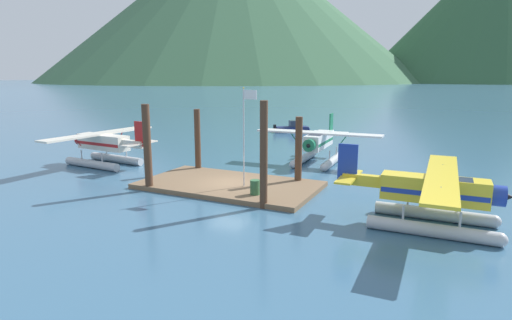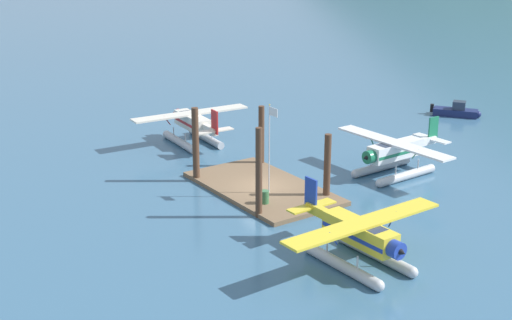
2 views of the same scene
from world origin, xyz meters
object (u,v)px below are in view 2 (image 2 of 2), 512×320
(seaplane_white_bow_right, at_px, (395,155))
(boat_navy_open_north, at_px, (457,111))
(seaplane_yellow_stbd_aft, at_px, (360,239))
(seaplane_cream_port_fwd, at_px, (192,126))
(fuel_drum, at_px, (265,197))
(flagpole, at_px, (270,139))

(seaplane_white_bow_right, relative_size, boat_navy_open_north, 2.42)
(seaplane_white_bow_right, distance_m, boat_navy_open_north, 19.80)
(seaplane_yellow_stbd_aft, distance_m, boat_navy_open_north, 35.16)
(seaplane_cream_port_fwd, height_order, boat_navy_open_north, seaplane_cream_port_fwd)
(fuel_drum, relative_size, seaplane_white_bow_right, 0.08)
(seaplane_cream_port_fwd, relative_size, seaplane_white_bow_right, 1.00)
(fuel_drum, bearing_deg, seaplane_cream_port_fwd, 167.79)
(flagpole, distance_m, seaplane_yellow_stbd_aft, 11.60)
(fuel_drum, relative_size, boat_navy_open_north, 0.20)
(seaplane_white_bow_right, bearing_deg, boat_navy_open_north, 116.90)
(flagpole, height_order, boat_navy_open_north, flagpole)
(seaplane_cream_port_fwd, xyz_separation_m, seaplane_yellow_stbd_aft, (25.19, -3.90, 0.00))
(flagpole, relative_size, seaplane_cream_port_fwd, 0.60)
(flagpole, height_order, seaplane_cream_port_fwd, flagpole)
(flagpole, relative_size, seaplane_white_bow_right, 0.60)
(seaplane_white_bow_right, xyz_separation_m, boat_navy_open_north, (-8.95, 17.63, -1.09))
(seaplane_yellow_stbd_aft, bearing_deg, boat_navy_open_north, 121.75)
(fuel_drum, bearing_deg, boat_navy_open_north, 106.52)
(seaplane_cream_port_fwd, distance_m, boat_navy_open_north, 26.86)
(fuel_drum, height_order, seaplane_yellow_stbd_aft, seaplane_yellow_stbd_aft)
(seaplane_yellow_stbd_aft, relative_size, boat_navy_open_north, 2.42)
(fuel_drum, height_order, seaplane_white_bow_right, seaplane_white_bow_right)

